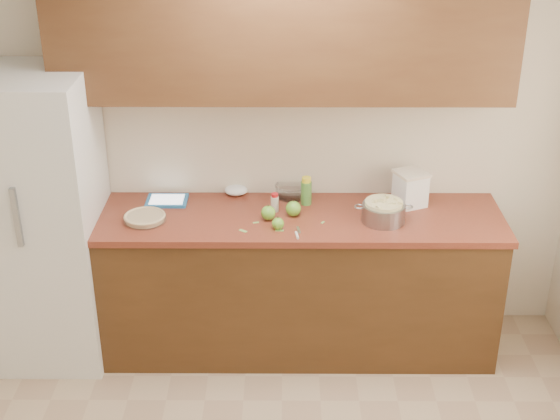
{
  "coord_description": "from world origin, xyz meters",
  "views": [
    {
      "loc": [
        0.01,
        -2.69,
        2.98
      ],
      "look_at": [
        -0.01,
        1.43,
        0.98
      ],
      "focal_mm": 50.0,
      "sensor_mm": 36.0,
      "label": 1
    }
  ],
  "objects_px": {
    "pie": "(145,218)",
    "flour_canister": "(410,188)",
    "colander": "(383,212)",
    "tablet": "(167,200)"
  },
  "relations": [
    {
      "from": "colander",
      "to": "tablet",
      "type": "bearing_deg",
      "value": 168.79
    },
    {
      "from": "pie",
      "to": "tablet",
      "type": "xyz_separation_m",
      "value": [
        0.09,
        0.26,
        -0.01
      ]
    },
    {
      "from": "colander",
      "to": "flour_canister",
      "type": "height_order",
      "value": "flour_canister"
    },
    {
      "from": "tablet",
      "to": "flour_canister",
      "type": "bearing_deg",
      "value": -1.16
    },
    {
      "from": "flour_canister",
      "to": "tablet",
      "type": "xyz_separation_m",
      "value": [
        -1.49,
        0.03,
        -0.1
      ]
    },
    {
      "from": "flour_canister",
      "to": "pie",
      "type": "bearing_deg",
      "value": -171.7
    },
    {
      "from": "colander",
      "to": "tablet",
      "type": "distance_m",
      "value": 1.33
    },
    {
      "from": "pie",
      "to": "flour_canister",
      "type": "xyz_separation_m",
      "value": [
        1.59,
        0.23,
        0.09
      ]
    },
    {
      "from": "flour_canister",
      "to": "tablet",
      "type": "relative_size",
      "value": 0.93
    },
    {
      "from": "pie",
      "to": "tablet",
      "type": "relative_size",
      "value": 1.0
    }
  ]
}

